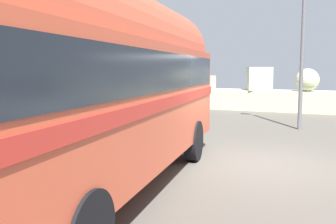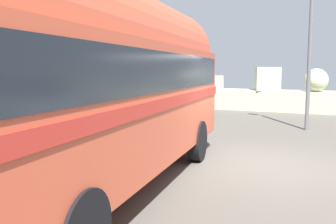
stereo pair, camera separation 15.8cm
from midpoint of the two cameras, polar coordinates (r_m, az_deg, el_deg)
ground at (r=8.70m, az=13.35°, el=-8.05°), size 32.00×26.00×0.02m
breakwater at (r=20.17m, az=20.72°, el=2.02°), size 31.36×2.15×2.43m
vintage_coach at (r=6.52m, az=-11.24°, el=5.31°), size 3.52×8.83×3.70m
lamp_post at (r=14.14m, az=19.66°, el=10.55°), size 0.83×0.64×5.71m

